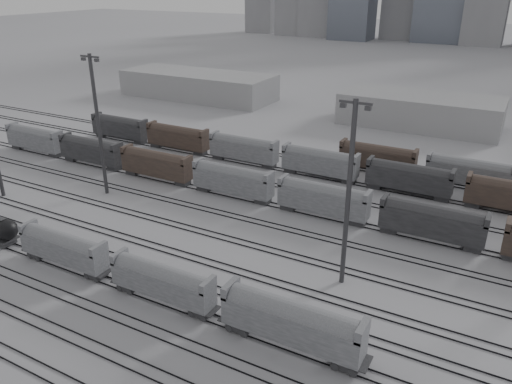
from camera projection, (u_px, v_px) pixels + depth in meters
The scene contains 11 objects.
ground at pixel (159, 306), 59.17m from camera, with size 900.00×900.00×0.00m, color #B7B6BB.
tracks at pixel (235, 242), 73.25m from camera, with size 220.00×71.50×0.16m.
hopper_car_a at pixel (64, 247), 66.04m from camera, with size 13.73×2.73×4.91m.
hopper_car_b at pixel (162, 280), 58.80m from camera, with size 13.68×2.72×4.89m.
hopper_car_c at pixel (292, 321), 51.26m from camera, with size 15.43×3.07×5.52m.
light_mast_b at pixel (98, 123), 85.02m from camera, with size 3.93×0.63×24.59m.
light_mast_c at pixel (349, 192), 58.95m from camera, with size 3.79×0.61×23.70m.
bg_string_near at pixel (323, 200), 80.35m from camera, with size 151.00×3.00×5.60m.
bg_string_mid at pixel (409, 179), 88.85m from camera, with size 151.00×3.00×5.60m.
warehouse_left at pixel (198, 85), 160.55m from camera, with size 50.00×18.00×8.00m, color #ABACAE.
warehouse_mid at pixel (420, 110), 129.78m from camera, with size 40.00×18.00×8.00m, color #ABACAE.
Camera 1 is at (33.54, -37.49, 35.87)m, focal length 35.00 mm.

